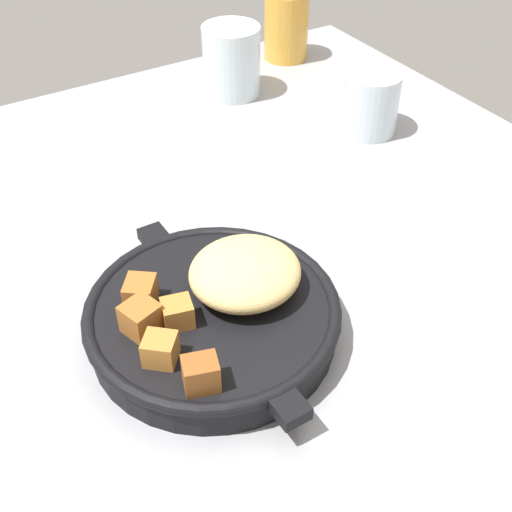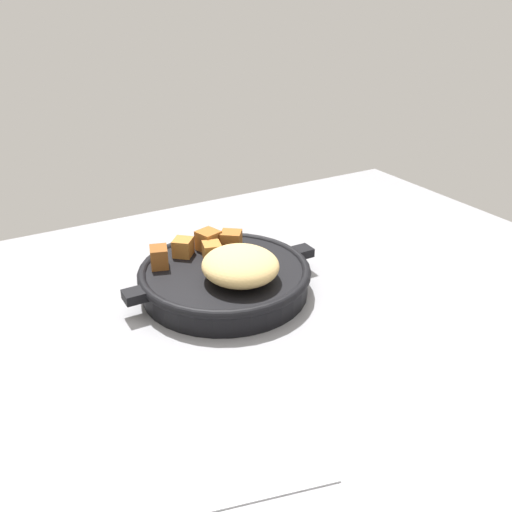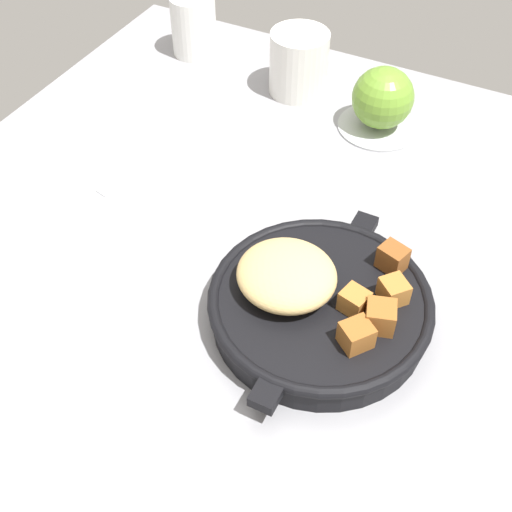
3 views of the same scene
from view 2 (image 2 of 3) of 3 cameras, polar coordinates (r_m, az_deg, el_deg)
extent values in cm
cube|color=gray|center=(63.56, 2.32, -8.30)|extent=(101.26, 82.64, 2.40)
cylinder|color=black|center=(68.83, -3.34, -2.57)|extent=(21.30, 21.30, 3.31)
torus|color=black|center=(68.17, -3.37, -1.55)|extent=(22.08, 22.08, 1.20)
cube|color=black|center=(64.65, -12.82, -4.15)|extent=(2.64, 2.40, 1.20)
cube|color=black|center=(73.66, 4.91, 0.45)|extent=(2.64, 2.40, 1.20)
ellipsoid|color=tan|center=(64.53, -1.68, -1.02)|extent=(9.34, 9.78, 3.88)
cube|color=#935623|center=(72.83, -2.66, 1.71)|extent=(3.64, 3.60, 2.46)
cube|color=#935623|center=(72.66, -5.11, 1.67)|extent=(3.33, 3.38, 2.71)
cube|color=#A86B2D|center=(71.50, -7.79, 0.93)|extent=(3.40, 3.42, 2.35)
cube|color=#A86B2D|center=(70.11, -4.73, 0.52)|extent=(2.80, 2.94, 2.27)
cube|color=brown|center=(68.99, -10.31, -0.12)|extent=(2.88, 3.19, 2.66)
cube|color=silver|center=(45.04, -2.47, -24.31)|extent=(17.14, 5.80, 0.36)
camera|label=1|loc=(0.73, -42.37, 26.67)|focal=46.22mm
camera|label=3|loc=(0.96, 17.97, 36.43)|focal=46.92mm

